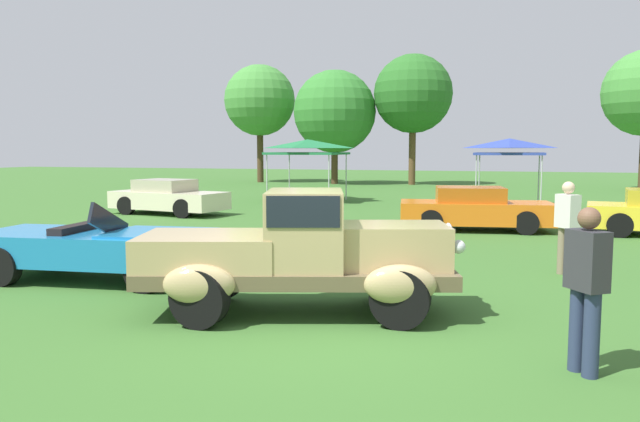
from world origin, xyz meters
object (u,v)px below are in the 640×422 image
at_px(canopy_tent_left_field, 308,146).
at_px(canopy_tent_center_field, 509,146).
at_px(feature_pickup_truck, 299,251).
at_px(neighbor_convertible, 103,247).
at_px(show_car_orange, 474,209).
at_px(show_car_cream, 168,197).
at_px(spectator_between_cars, 586,285).
at_px(spectator_near_truck, 567,225).

xyz_separation_m(canopy_tent_left_field, canopy_tent_center_field, (8.38, 0.25, -0.00)).
relative_size(feature_pickup_truck, neighbor_convertible, 1.03).
bearing_deg(show_car_orange, neighbor_convertible, -123.67).
xyz_separation_m(feature_pickup_truck, show_car_orange, (1.79, 9.71, -0.27)).
bearing_deg(canopy_tent_center_field, canopy_tent_left_field, -178.28).
height_order(neighbor_convertible, canopy_tent_center_field, canopy_tent_center_field).
distance_m(feature_pickup_truck, canopy_tent_center_field, 18.00).
relative_size(canopy_tent_left_field, canopy_tent_center_field, 1.12).
height_order(show_car_cream, show_car_orange, same).
relative_size(show_car_cream, show_car_orange, 0.99).
xyz_separation_m(neighbor_convertible, canopy_tent_left_field, (-1.75, 16.44, 1.84)).
bearing_deg(spectator_between_cars, show_car_orange, 98.75).
relative_size(show_car_orange, canopy_tent_center_field, 1.61).
bearing_deg(spectator_between_cars, feature_pickup_truck, 159.21).
bearing_deg(spectator_between_cars, canopy_tent_left_field, 116.13).
height_order(show_car_orange, spectator_near_truck, spectator_near_truck).
bearing_deg(feature_pickup_truck, spectator_between_cars, -20.79).
relative_size(show_car_orange, canopy_tent_left_field, 1.44).
relative_size(spectator_between_cars, canopy_tent_left_field, 0.56).
relative_size(feature_pickup_truck, show_car_orange, 1.03).
bearing_deg(feature_pickup_truck, canopy_tent_center_field, 81.52).
bearing_deg(spectator_between_cars, spectator_near_truck, 87.39).
bearing_deg(spectator_near_truck, show_car_orange, 108.36).
height_order(neighbor_convertible, spectator_between_cars, spectator_between_cars).
bearing_deg(neighbor_convertible, spectator_between_cars, -17.60).
xyz_separation_m(neighbor_convertible, canopy_tent_center_field, (6.63, 16.69, 1.84)).
distance_m(spectator_between_cars, canopy_tent_left_field, 21.00).
xyz_separation_m(neighbor_convertible, show_car_orange, (5.77, 8.67, 0.02)).
distance_m(show_car_cream, spectator_between_cars, 17.33).
xyz_separation_m(spectator_near_truck, canopy_tent_left_field, (-9.46, 13.60, 1.51)).
height_order(feature_pickup_truck, canopy_tent_center_field, canopy_tent_center_field).
bearing_deg(feature_pickup_truck, canopy_tent_left_field, 108.17).
bearing_deg(spectator_near_truck, canopy_tent_left_field, 124.83).
bearing_deg(spectator_between_cars, show_car_cream, 134.90).
distance_m(neighbor_convertible, canopy_tent_left_field, 16.63).
bearing_deg(canopy_tent_left_field, feature_pickup_truck, -71.83).
relative_size(spectator_near_truck, canopy_tent_left_field, 0.56).
distance_m(feature_pickup_truck, show_car_orange, 9.88).
relative_size(show_car_cream, spectator_near_truck, 2.57).
bearing_deg(neighbor_convertible, show_car_cream, 115.65).
distance_m(neighbor_convertible, spectator_between_cars, 7.85).
bearing_deg(feature_pickup_truck, show_car_cream, 128.60).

